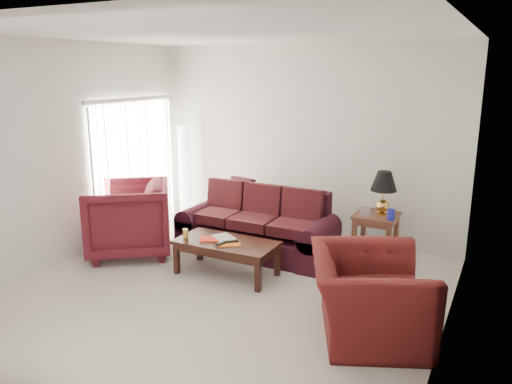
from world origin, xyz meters
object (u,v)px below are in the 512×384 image
at_px(end_table, 375,236).
at_px(armchair_left, 128,219).
at_px(coffee_table, 227,258).
at_px(sofa, 257,223).
at_px(floor_lamp, 186,173).
at_px(armchair_right, 368,296).

relative_size(end_table, armchair_left, 0.55).
relative_size(armchair_left, coffee_table, 0.89).
height_order(end_table, armchair_left, armchair_left).
bearing_deg(sofa, armchair_left, -153.46).
distance_m(floor_lamp, armchair_right, 4.59).
distance_m(sofa, coffee_table, 0.91).
bearing_deg(sofa, end_table, 20.86).
distance_m(sofa, end_table, 1.70).
bearing_deg(coffee_table, end_table, 55.98).
relative_size(end_table, coffee_table, 0.49).
xyz_separation_m(floor_lamp, armchair_left, (0.21, -1.75, -0.32)).
distance_m(floor_lamp, coffee_table, 2.63).
distance_m(end_table, armchair_right, 2.21).
distance_m(sofa, armchair_left, 1.85).
xyz_separation_m(armchair_right, coffee_table, (-2.03, 0.64, -0.19)).
relative_size(sofa, armchair_right, 1.77).
bearing_deg(coffee_table, sofa, 102.69).
distance_m(sofa, floor_lamp, 2.08).
xyz_separation_m(end_table, armchair_left, (-3.20, -1.51, 0.21)).
relative_size(sofa, coffee_table, 1.73).
bearing_deg(armchair_left, armchair_right, 42.65).
relative_size(sofa, end_table, 3.55).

